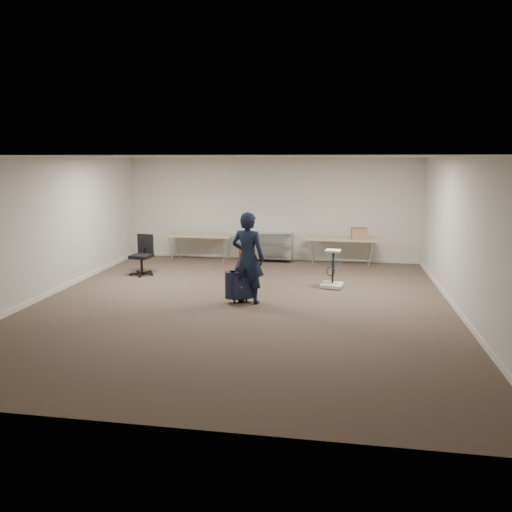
# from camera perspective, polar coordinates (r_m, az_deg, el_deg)

# --- Properties ---
(ground) EXTENTS (9.00, 9.00, 0.00)m
(ground) POSITION_cam_1_polar(r_m,az_deg,el_deg) (9.65, -1.73, -5.59)
(ground) COLOR #4E3A2F
(ground) RESTS_ON ground
(room_shell) EXTENTS (8.00, 9.00, 9.00)m
(room_shell) POSITION_cam_1_polar(r_m,az_deg,el_deg) (10.94, -0.35, -3.29)
(room_shell) COLOR beige
(room_shell) RESTS_ON ground
(folding_table_left) EXTENTS (1.80, 0.75, 0.73)m
(folding_table_left) POSITION_cam_1_polar(r_m,az_deg,el_deg) (13.69, -6.41, 2.24)
(folding_table_left) COLOR #9E8A61
(folding_table_left) RESTS_ON ground
(folding_table_right) EXTENTS (1.80, 0.75, 0.73)m
(folding_table_right) POSITION_cam_1_polar(r_m,az_deg,el_deg) (13.19, 9.71, 1.81)
(folding_table_right) COLOR #9E8A61
(folding_table_right) RESTS_ON ground
(wire_shelf) EXTENTS (1.22, 0.47, 0.80)m
(wire_shelf) POSITION_cam_1_polar(r_m,az_deg,el_deg) (13.59, 1.64, 1.22)
(wire_shelf) COLOR #BBBDC2
(wire_shelf) RESTS_ON ground
(person) EXTENTS (0.72, 0.54, 1.78)m
(person) POSITION_cam_1_polar(r_m,az_deg,el_deg) (9.57, -0.94, -0.22)
(person) COLOR black
(person) RESTS_ON ground
(suitcase) EXTENTS (0.44, 0.35, 1.05)m
(suitcase) POSITION_cam_1_polar(r_m,az_deg,el_deg) (9.69, -1.81, -3.31)
(suitcase) COLOR black
(suitcase) RESTS_ON ground
(office_chair) EXTENTS (0.59, 0.59, 0.97)m
(office_chair) POSITION_cam_1_polar(r_m,az_deg,el_deg) (12.34, -12.85, -0.76)
(office_chair) COLOR black
(office_chair) RESTS_ON ground
(equipment_cart) EXTENTS (0.52, 0.52, 0.83)m
(equipment_cart) POSITION_cam_1_polar(r_m,az_deg,el_deg) (10.98, 8.71, -2.46)
(equipment_cart) COLOR silver
(equipment_cart) RESTS_ON ground
(cardboard_box) EXTENTS (0.41, 0.32, 0.29)m
(cardboard_box) POSITION_cam_1_polar(r_m,az_deg,el_deg) (13.12, 11.70, 2.57)
(cardboard_box) COLOR #9E7549
(cardboard_box) RESTS_ON folding_table_right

